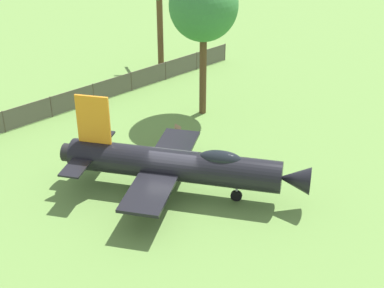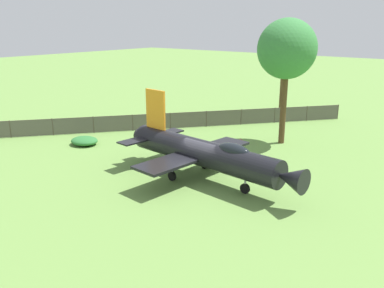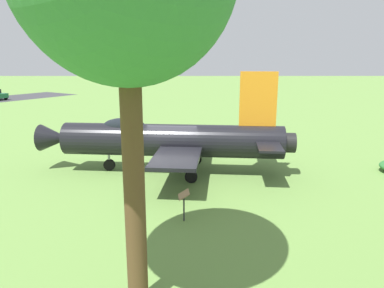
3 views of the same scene
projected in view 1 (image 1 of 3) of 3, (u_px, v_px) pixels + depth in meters
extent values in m
plane|color=#668E42|center=(174.00, 192.00, 28.75)|extent=(200.00, 200.00, 0.00)
cylinder|color=black|center=(173.00, 165.00, 27.95)|extent=(2.68, 11.29, 1.65)
cone|color=black|center=(294.00, 179.00, 26.70)|extent=(1.54, 1.72, 1.40)
cylinder|color=black|center=(69.00, 153.00, 29.13)|extent=(1.04, 0.69, 0.99)
ellipsoid|color=black|center=(220.00, 159.00, 27.13)|extent=(1.10, 2.27, 0.84)
cube|color=orange|center=(93.00, 120.00, 27.80)|extent=(0.31, 1.81, 2.64)
cube|color=black|center=(176.00, 145.00, 30.39)|extent=(3.71, 2.37, 0.16)
cube|color=black|center=(148.00, 194.00, 25.93)|extent=(3.71, 2.37, 0.16)
cube|color=black|center=(101.00, 138.00, 30.31)|extent=(1.89, 1.26, 0.10)
cube|color=black|center=(75.00, 168.00, 27.34)|extent=(1.89, 1.26, 0.10)
cylinder|color=#A5A8AD|center=(237.00, 186.00, 27.64)|extent=(0.12, 0.12, 1.23)
cylinder|color=black|center=(236.00, 196.00, 27.93)|extent=(0.24, 0.61, 0.60)
cylinder|color=#A5A8AD|center=(161.00, 161.00, 29.85)|extent=(0.12, 0.12, 1.23)
cylinder|color=black|center=(162.00, 171.00, 30.14)|extent=(0.24, 0.61, 0.60)
cylinder|color=#A5A8AD|center=(145.00, 190.00, 27.23)|extent=(0.12, 0.12, 1.23)
cylinder|color=black|center=(145.00, 201.00, 27.52)|extent=(0.24, 0.61, 0.60)
cylinder|color=brown|center=(203.00, 71.00, 36.39)|extent=(0.48, 0.48, 6.15)
ellipsoid|color=#387F3D|center=(204.00, 5.00, 34.32)|extent=(4.98, 4.46, 4.63)
cylinder|color=brown|center=(160.00, 25.00, 45.11)|extent=(0.51, 0.51, 6.91)
cylinder|color=#4C4238|center=(225.00, 52.00, 47.36)|extent=(0.08, 0.08, 1.50)
cylinder|color=#4C4238|center=(197.00, 61.00, 45.26)|extent=(0.08, 0.08, 1.50)
cylinder|color=#4C4238|center=(166.00, 71.00, 43.16)|extent=(0.08, 0.08, 1.50)
cylinder|color=#4C4238|center=(131.00, 81.00, 41.05)|extent=(0.08, 0.08, 1.50)
cylinder|color=#4C4238|center=(93.00, 93.00, 38.95)|extent=(0.08, 0.08, 1.50)
cylinder|color=#4C4238|center=(51.00, 107.00, 36.85)|extent=(0.08, 0.08, 1.50)
cylinder|color=#4C4238|center=(4.00, 122.00, 34.75)|extent=(0.08, 0.08, 1.50)
cylinder|color=#4C4238|center=(27.00, 104.00, 35.47)|extent=(29.69, 23.84, 0.05)
cube|color=#59544C|center=(28.00, 114.00, 35.80)|extent=(29.67, 23.82, 1.44)
cylinder|color=#333333|center=(178.00, 136.00, 33.68)|extent=(0.06, 0.06, 0.90)
cube|color=olive|center=(178.00, 127.00, 33.41)|extent=(0.64, 0.45, 0.25)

